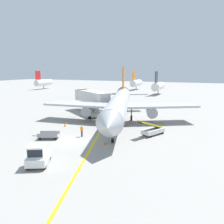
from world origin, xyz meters
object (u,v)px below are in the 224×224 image
airliner (119,104)px  safety_cone_wingtip_left (66,123)px  baggage_tug_near_wing (94,114)px  safety_cone_nose_right (65,125)px  jet_bridge (89,96)px  belt_loader_forward_hold (153,130)px  baggage_cart_loaded (49,135)px  ground_crew_marshaller (82,130)px  safety_cone_wingtip_right (105,143)px  pushback_tug (38,156)px  safety_cone_nose_left (125,118)px

airliner → safety_cone_wingtip_left: bearing=-145.9°
baggage_tug_near_wing → safety_cone_nose_right: size_ratio=6.19×
safety_cone_wingtip_left → jet_bridge: bearing=100.3°
belt_loader_forward_hold → baggage_cart_loaded: 14.95m
baggage_tug_near_wing → safety_cone_wingtip_left: 6.85m
baggage_cart_loaded → ground_crew_marshaller: (3.67, 2.80, 0.44)m
jet_bridge → baggage_cart_loaded: 21.15m
baggage_cart_loaded → jet_bridge: bearing=104.4°
airliner → safety_cone_nose_right: (-7.04, -6.86, -3.20)m
ground_crew_marshaller → safety_cone_nose_right: bearing=145.9°
safety_cone_wingtip_right → safety_cone_nose_right: bearing=151.3°
baggage_tug_near_wing → safety_cone_nose_right: bearing=-99.3°
airliner → safety_cone_nose_right: 10.34m
airliner → baggage_cart_loaded: bearing=-110.0°
jet_bridge → safety_cone_nose_right: size_ratio=27.11×
pushback_tug → belt_loader_forward_hold: belt_loader_forward_hold is taller
baggage_tug_near_wing → safety_cone_nose_left: bearing=21.8°
ground_crew_marshaller → safety_cone_nose_left: ground_crew_marshaller is taller
baggage_tug_near_wing → baggage_cart_loaded: bearing=-86.9°
safety_cone_nose_right → jet_bridge: bearing=102.8°
belt_loader_forward_hold → safety_cone_nose_left: 12.02m
safety_cone_nose_right → ground_crew_marshaller: bearing=-34.1°
jet_bridge → safety_cone_nose_left: bearing=-19.0°
pushback_tug → baggage_cart_loaded: (-5.03, 7.58, -0.53)m
baggage_cart_loaded → safety_cone_nose_right: 7.03m
pushback_tug → belt_loader_forward_hold: (7.67, 15.45, -0.22)m
baggage_tug_near_wing → safety_cone_wingtip_right: size_ratio=6.19×
safety_cone_nose_left → safety_cone_wingtip_left: size_ratio=1.00×
ground_crew_marshaller → safety_cone_nose_right: 7.00m
jet_bridge → safety_cone_nose_left: size_ratio=27.11×
baggage_tug_near_wing → safety_cone_wingtip_right: 16.39m
baggage_tug_near_wing → safety_cone_nose_left: size_ratio=6.19×
baggage_tug_near_wing → belt_loader_forward_hold: bearing=-26.6°
belt_loader_forward_hold → safety_cone_wingtip_right: (-4.41, -6.86, -0.56)m
baggage_cart_loaded → safety_cone_nose_left: 17.50m
safety_cone_wingtip_left → baggage_tug_near_wing: bearing=71.2°
safety_cone_wingtip_right → jet_bridge: bearing=125.0°
ground_crew_marshaller → safety_cone_wingtip_left: (-6.66, 5.39, -0.69)m
pushback_tug → safety_cone_wingtip_left: bearing=117.0°
belt_loader_forward_hold → safety_cone_wingtip_left: (-15.69, 0.31, -0.56)m
belt_loader_forward_hold → ground_crew_marshaller: size_ratio=2.99×
safety_cone_nose_left → ground_crew_marshaller: bearing=-94.3°
baggage_tug_near_wing → safety_cone_nose_left: baggage_tug_near_wing is taller
baggage_cart_loaded → safety_cone_nose_right: baggage_cart_loaded is taller
airliner → safety_cone_nose_left: airliner is taller
baggage_tug_near_wing → jet_bridge: bearing=127.9°
ground_crew_marshaller → safety_cone_nose_left: 14.10m
pushback_tug → safety_cone_nose_left: 24.44m
airliner → safety_cone_wingtip_right: size_ratio=78.03×
airliner → safety_cone_wingtip_right: airliner is taller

